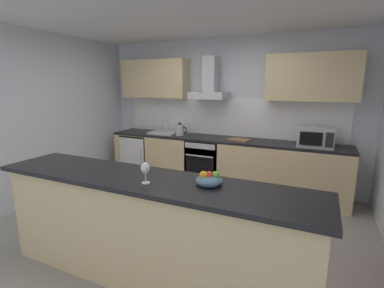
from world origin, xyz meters
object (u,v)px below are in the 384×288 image
microwave (316,137)px  kettle (180,130)px  fruit_bowl (209,180)px  chopping_board (240,140)px  refrigerator (141,155)px  wine_glass (145,169)px  oven (206,162)px  sink (164,132)px  range_hood (210,86)px

microwave → kettle: (-2.25, -0.01, -0.04)m
fruit_bowl → chopping_board: (-0.42, 2.44, -0.14)m
refrigerator → chopping_board: size_ratio=2.50×
refrigerator → chopping_board: chopping_board is taller
chopping_board → microwave: bearing=-0.2°
wine_glass → chopping_board: size_ratio=0.52×
wine_glass → chopping_board: bearing=88.4°
fruit_bowl → chopping_board: 2.48m
oven → wine_glass: 2.78m
sink → wine_glass: bearing=-62.5°
oven → range_hood: (-0.00, 0.13, 1.33)m
fruit_bowl → chopping_board: bearing=99.7°
oven → sink: (-0.85, 0.01, 0.47)m
sink → kettle: 0.36m
range_hood → microwave: bearing=-5.1°
sink → range_hood: bearing=7.9°
sink → chopping_board: bearing=-1.4°
sink → kettle: (0.35, -0.04, 0.08)m
range_hood → fruit_bowl: (1.02, -2.60, -0.74)m
refrigerator → microwave: microwave is taller
refrigerator → sink: sink is taller
range_hood → refrigerator: bearing=-174.6°
oven → chopping_board: chopping_board is taller
refrigerator → microwave: size_ratio=1.70×
oven → kettle: size_ratio=2.77×
microwave → wine_glass: bearing=-114.9°
oven → fruit_bowl: bearing=-67.5°
kettle → range_hood: range_hood is taller
kettle → chopping_board: kettle is taller
wine_glass → kettle: bearing=111.6°
refrigerator → microwave: 3.22m
refrigerator → microwave: (3.16, -0.03, 0.62)m
range_hood → wine_glass: range_hood is taller
range_hood → chopping_board: bearing=-14.2°
microwave → chopping_board: (-1.15, 0.00, -0.14)m
microwave → sink: bearing=179.1°
refrigerator → range_hood: (1.40, 0.13, 1.36)m
sink → kettle: size_ratio=1.73×
microwave → range_hood: size_ratio=0.69×
sink → kettle: bearing=-7.3°
oven → microwave: (1.75, -0.03, 0.59)m
refrigerator → kettle: bearing=-2.0°
microwave → kettle: 2.25m
kettle → wine_glass: size_ratio=1.62×
range_hood → fruit_bowl: size_ratio=3.27×
refrigerator → kettle: kettle is taller
kettle → wine_glass: wine_glass is taller
sink → fruit_bowl: 3.11m
refrigerator → wine_glass: bearing=-53.8°
sink → wine_glass: (1.39, -2.66, 0.20)m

